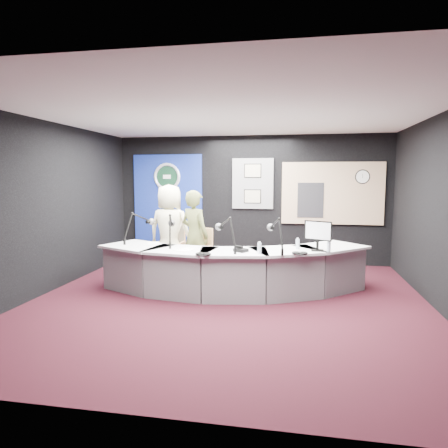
% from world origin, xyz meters
% --- Properties ---
extents(ground, '(6.00, 6.00, 0.00)m').
position_xyz_m(ground, '(0.00, 0.00, 0.00)').
color(ground, black).
rests_on(ground, ground).
extents(ceiling, '(6.00, 6.00, 0.02)m').
position_xyz_m(ceiling, '(0.00, 0.00, 2.80)').
color(ceiling, silver).
rests_on(ceiling, ground).
extents(wall_back, '(6.00, 0.02, 2.80)m').
position_xyz_m(wall_back, '(0.00, 3.00, 1.40)').
color(wall_back, black).
rests_on(wall_back, ground).
extents(wall_front, '(6.00, 0.02, 2.80)m').
position_xyz_m(wall_front, '(0.00, -3.00, 1.40)').
color(wall_front, black).
rests_on(wall_front, ground).
extents(wall_left, '(0.02, 6.00, 2.80)m').
position_xyz_m(wall_left, '(-3.00, 0.00, 1.40)').
color(wall_left, black).
rests_on(wall_left, ground).
extents(wall_right, '(0.02, 6.00, 2.80)m').
position_xyz_m(wall_right, '(3.00, 0.00, 1.40)').
color(wall_right, black).
rests_on(wall_right, ground).
extents(broadcast_desk, '(4.50, 1.90, 0.75)m').
position_xyz_m(broadcast_desk, '(-0.05, 0.55, 0.38)').
color(broadcast_desk, silver).
rests_on(broadcast_desk, ground).
extents(backdrop_panel, '(1.60, 0.05, 2.30)m').
position_xyz_m(backdrop_panel, '(-1.90, 2.97, 1.25)').
color(backdrop_panel, navy).
rests_on(backdrop_panel, wall_back).
extents(agency_seal, '(0.63, 0.07, 0.63)m').
position_xyz_m(agency_seal, '(-1.90, 2.93, 1.90)').
color(agency_seal, silver).
rests_on(agency_seal, backdrop_panel).
extents(seal_center, '(0.48, 0.01, 0.48)m').
position_xyz_m(seal_center, '(-1.90, 2.94, 1.90)').
color(seal_center, black).
rests_on(seal_center, backdrop_panel).
extents(pinboard, '(0.90, 0.04, 1.10)m').
position_xyz_m(pinboard, '(0.05, 2.97, 1.75)').
color(pinboard, slate).
rests_on(pinboard, wall_back).
extents(framed_photo_upper, '(0.34, 0.02, 0.27)m').
position_xyz_m(framed_photo_upper, '(0.05, 2.94, 2.03)').
color(framed_photo_upper, gray).
rests_on(framed_photo_upper, pinboard).
extents(framed_photo_lower, '(0.34, 0.02, 0.27)m').
position_xyz_m(framed_photo_lower, '(0.05, 2.94, 1.47)').
color(framed_photo_lower, gray).
rests_on(framed_photo_lower, pinboard).
extents(booth_window_frame, '(2.12, 0.06, 1.32)m').
position_xyz_m(booth_window_frame, '(1.75, 2.97, 1.55)').
color(booth_window_frame, tan).
rests_on(booth_window_frame, wall_back).
extents(booth_glow, '(2.00, 0.02, 1.20)m').
position_xyz_m(booth_glow, '(1.75, 2.96, 1.55)').
color(booth_glow, '#F7E69C').
rests_on(booth_glow, booth_window_frame).
extents(equipment_rack, '(0.55, 0.02, 0.75)m').
position_xyz_m(equipment_rack, '(1.30, 2.94, 1.40)').
color(equipment_rack, black).
rests_on(equipment_rack, booth_window_frame).
extents(wall_clock, '(0.28, 0.01, 0.28)m').
position_xyz_m(wall_clock, '(2.35, 2.94, 1.90)').
color(wall_clock, white).
rests_on(wall_clock, booth_window_frame).
extents(armchair_left, '(0.61, 0.61, 1.07)m').
position_xyz_m(armchair_left, '(-1.38, 1.47, 0.53)').
color(armchair_left, tan).
rests_on(armchair_left, ground).
extents(armchair_right, '(0.69, 0.69, 0.94)m').
position_xyz_m(armchair_right, '(-0.80, 1.15, 0.47)').
color(armchair_right, tan).
rests_on(armchair_right, ground).
extents(draped_jacket, '(0.50, 0.11, 0.70)m').
position_xyz_m(draped_jacket, '(-1.40, 1.72, 0.62)').
color(draped_jacket, '#6D675C').
rests_on(draped_jacket, armchair_left).
extents(person_man, '(0.92, 0.66, 1.75)m').
position_xyz_m(person_man, '(-1.38, 1.47, 0.88)').
color(person_man, '#EFEABF').
rests_on(person_man, ground).
extents(person_woman, '(0.72, 0.64, 1.66)m').
position_xyz_m(person_woman, '(-0.80, 1.15, 0.83)').
color(person_woman, brown).
rests_on(person_woman, ground).
extents(computer_monitor, '(0.41, 0.22, 0.30)m').
position_xyz_m(computer_monitor, '(1.34, 0.46, 1.07)').
color(computer_monitor, black).
rests_on(computer_monitor, broadcast_desk).
extents(desk_phone, '(0.24, 0.23, 0.05)m').
position_xyz_m(desk_phone, '(0.17, 0.18, 0.78)').
color(desk_phone, black).
rests_on(desk_phone, broadcast_desk).
extents(headphones_near, '(0.20, 0.20, 0.03)m').
position_xyz_m(headphones_near, '(1.06, 0.13, 0.77)').
color(headphones_near, black).
rests_on(headphones_near, broadcast_desk).
extents(headphones_far, '(0.21, 0.21, 0.03)m').
position_xyz_m(headphones_far, '(-0.33, -0.20, 0.77)').
color(headphones_far, black).
rests_on(headphones_far, broadcast_desk).
extents(paper_stack, '(0.35, 0.38, 0.00)m').
position_xyz_m(paper_stack, '(-1.43, 0.69, 0.75)').
color(paper_stack, white).
rests_on(paper_stack, broadcast_desk).
extents(notepad, '(0.35, 0.40, 0.00)m').
position_xyz_m(notepad, '(-0.71, 0.19, 0.75)').
color(notepad, white).
rests_on(notepad, broadcast_desk).
extents(boom_mic_a, '(0.40, 0.67, 0.60)m').
position_xyz_m(boom_mic_a, '(-1.72, 0.75, 1.05)').
color(boom_mic_a, black).
rests_on(boom_mic_a, broadcast_desk).
extents(boom_mic_b, '(0.28, 0.72, 0.60)m').
position_xyz_m(boom_mic_b, '(-1.06, 0.54, 1.05)').
color(boom_mic_b, black).
rests_on(boom_mic_b, broadcast_desk).
extents(boom_mic_c, '(0.47, 0.63, 0.60)m').
position_xyz_m(boom_mic_c, '(-0.06, 0.23, 1.05)').
color(boom_mic_c, black).
rests_on(boom_mic_c, broadcast_desk).
extents(boom_mic_d, '(0.33, 0.70, 0.60)m').
position_xyz_m(boom_mic_d, '(0.71, 0.29, 1.05)').
color(boom_mic_d, black).
rests_on(boom_mic_d, broadcast_desk).
extents(water_bottles, '(1.10, 0.54, 0.18)m').
position_xyz_m(water_bottles, '(0.99, 0.33, 0.84)').
color(water_bottles, silver).
rests_on(water_bottles, broadcast_desk).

